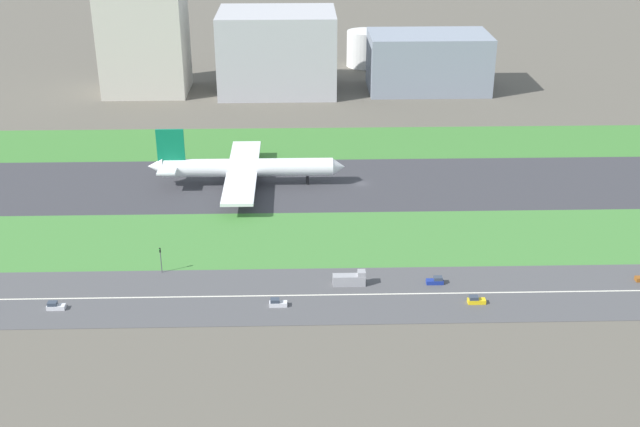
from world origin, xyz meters
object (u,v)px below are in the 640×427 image
Objects in this scene: traffic_light at (161,258)px; office_tower at (428,62)px; car_2 at (55,306)px; car_5 at (277,303)px; truck_0 at (350,279)px; terminal_building at (144,37)px; car_0 at (436,281)px; fuel_tank_west at (366,49)px; car_4 at (476,300)px; hangar_building at (277,52)px; airliner at (243,168)px.

office_tower is (96.32, 174.01, 8.65)m from traffic_light.
car_5 is at bearing -180.00° from car_2.
terminal_building is (-81.71, 182.00, 23.48)m from truck_0.
car_0 is 0.61× the size of traffic_light.
office_tower reaches higher than fuel_tank_west.
terminal_building is at bearing -71.78° from car_5.
traffic_light is at bearing 170.83° from truck_0.
car_5 is 0.09× the size of terminal_building.
car_0 is 0.23× the size of fuel_tank_west.
truck_0 is 32.14m from car_4.
traffic_light reaches higher than car_0.
terminal_building is (-103.85, 182.00, 24.23)m from car_0.
car_2 is at bearing -142.22° from traffic_light.
traffic_light is at bearing -12.67° from car_4.
car_5 is at bearing -151.62° from truck_0.
office_tower is at bearing 0.00° from hangar_building.
car_2 is (-54.22, 0.00, 0.00)m from car_5.
airliner reaches higher than truck_0.
truck_0 is 0.43× the size of fuel_tank_west.
car_4 is (49.05, 0.00, 0.00)m from car_5.
airliner is 1.29× the size of terminal_building.
truck_0 reaches higher than car_0.
truck_0 is 0.17× the size of terminal_building.
car_2 is 0.08× the size of office_tower.
traffic_light is at bearing -106.85° from airliner.
car_2 is 255.27m from fuel_tank_west.
terminal_building is at bearing -59.69° from car_4.
fuel_tank_west reaches higher than car_5.
airliner reaches higher than car_5.
car_5 is 21.05m from truck_0.
airliner is at bearing -108.47° from fuel_tank_west.
airliner is 14.77× the size of car_2.
fuel_tank_west is (53.11, 159.00, 2.64)m from airliner.
car_0 is (53.48, -68.00, -5.31)m from airliner.
car_4 is (61.88, -78.00, -5.31)m from airliner.
hangar_building is (-22.18, 182.00, 16.46)m from truck_0.
fuel_tank_west is at bearing -111.74° from car_2.
car_4 is 0.09× the size of terminal_building.
office_tower is (24.66, 182.00, 12.02)m from car_0.
truck_0 reaches higher than car_4.
car_0 is at bearing -6.37° from traffic_light.
truck_0 reaches higher than car_2.
traffic_light is (23.22, 17.99, 3.37)m from car_2.
terminal_building is (-8.98, 192.00, 24.23)m from car_2.
airliner is 7.74× the size of truck_0.
car_2 is 199.29m from hangar_building.
airliner is 167.66m from fuel_tank_west.
traffic_light is 0.14× the size of hangar_building.
car_2 is at bearing -173.98° from car_0.
car_2 is at bearing -87.32° from terminal_building.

